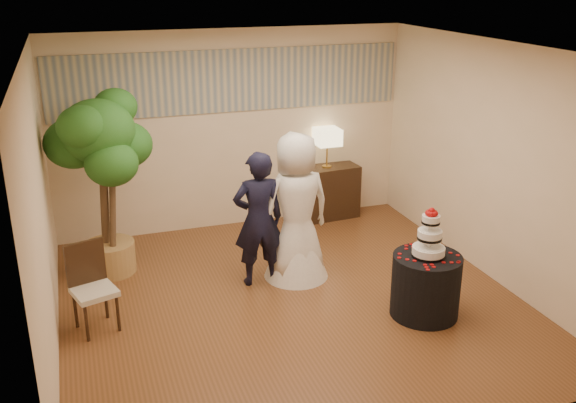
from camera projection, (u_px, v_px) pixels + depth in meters
name	position (u px, v px, depth m)	size (l,w,h in m)	color
floor	(291.00, 301.00, 7.27)	(5.00, 5.00, 0.00)	brown
ceiling	(292.00, 49.00, 6.31)	(5.00, 5.00, 0.00)	white
wall_back	(233.00, 131.00, 9.01)	(5.00, 0.06, 2.80)	beige
wall_front	(407.00, 289.00, 4.56)	(5.00, 0.06, 2.80)	beige
wall_left	(40.00, 211.00, 6.02)	(0.06, 5.00, 2.80)	beige
wall_right	(492.00, 162.00, 7.55)	(0.06, 5.00, 2.80)	beige
mural_border	(232.00, 81.00, 8.75)	(4.90, 0.02, 0.85)	#999B8E
groom	(258.00, 219.00, 7.42)	(0.59, 0.39, 1.63)	black
bride	(296.00, 207.00, 7.56)	(0.88, 0.78, 1.80)	white
cake_table	(426.00, 285.00, 6.87)	(0.73, 0.73, 0.69)	black
wedding_cake	(430.00, 232.00, 6.66)	(0.35, 0.35, 0.55)	white
console	(326.00, 192.00, 9.57)	(0.95, 0.42, 0.79)	black
table_lamp	(327.00, 148.00, 9.34)	(0.35, 0.35, 0.58)	beige
ficus_tree	(103.00, 185.00, 7.58)	(1.08, 1.08, 2.28)	#255F1D
side_chair	(94.00, 289.00, 6.54)	(0.43, 0.45, 0.93)	black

